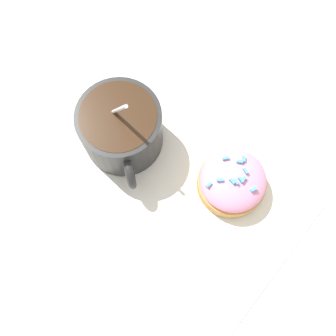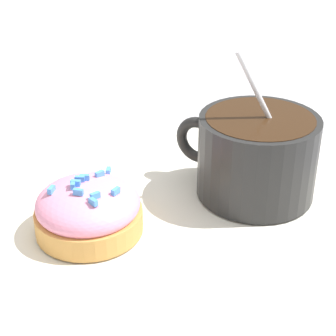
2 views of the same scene
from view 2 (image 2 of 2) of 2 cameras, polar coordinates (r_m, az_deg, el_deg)
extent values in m
plane|color=#B2B2B7|center=(0.44, 0.70, -4.48)|extent=(3.00, 3.00, 0.00)
cube|color=white|center=(0.44, 0.70, -4.32)|extent=(0.36, 0.35, 0.00)
cylinder|color=black|center=(0.45, 9.04, 1.17)|extent=(0.09, 0.09, 0.07)
cylinder|color=#331E0F|center=(0.44, 9.31, 4.38)|extent=(0.08, 0.08, 0.01)
torus|color=black|center=(0.47, 3.09, 2.86)|extent=(0.04, 0.03, 0.04)
ellipsoid|color=silver|center=(0.45, 5.35, -1.51)|extent=(0.03, 0.02, 0.01)
cylinder|color=silver|center=(0.44, 10.33, 4.86)|extent=(0.06, 0.01, 0.11)
cylinder|color=#D19347|center=(0.41, -8.01, -5.24)|extent=(0.08, 0.08, 0.02)
ellipsoid|color=pink|center=(0.41, -8.14, -3.60)|extent=(0.08, 0.08, 0.03)
cube|color=#4C99EA|center=(0.38, -7.41, -2.79)|extent=(0.01, 0.01, 0.00)
cube|color=#4C99EA|center=(0.40, -9.63, -1.71)|extent=(0.00, 0.01, 0.00)
cube|color=#4C99EA|center=(0.42, -6.08, -0.30)|extent=(0.00, 0.01, 0.00)
cube|color=#4C99EA|center=(0.40, -9.38, -1.51)|extent=(0.01, 0.01, 0.00)
cube|color=#4C99EA|center=(0.40, -11.76, -2.17)|extent=(0.01, 0.01, 0.00)
cube|color=#4C99EA|center=(0.40, -8.48, -0.95)|extent=(0.01, 0.00, 0.00)
cube|color=#4C99EA|center=(0.39, -5.33, -2.35)|extent=(0.01, 0.01, 0.00)
cube|color=#4C99EA|center=(0.38, -7.61, -3.43)|extent=(0.01, 0.01, 0.00)
cube|color=#4C99EA|center=(0.41, -7.00, -0.45)|extent=(0.01, 0.01, 0.00)
cube|color=#4C99EA|center=(0.40, -8.96, -1.11)|extent=(0.01, 0.00, 0.00)
cube|color=#4C99EA|center=(0.39, -9.10, -2.42)|extent=(0.01, 0.01, 0.00)
camera|label=1|loc=(0.53, -17.01, 51.03)|focal=42.00mm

